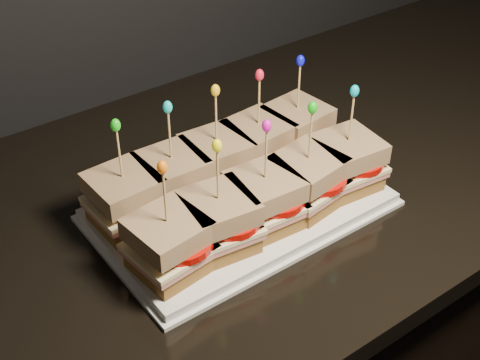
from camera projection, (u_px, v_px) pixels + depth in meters
granite_slab at (178, 216)px, 0.94m from camera, size 2.58×0.65×0.03m
platter at (240, 207)px, 0.91m from camera, size 0.38×0.23×0.02m
platter_rim at (240, 210)px, 0.92m from camera, size 0.39×0.25×0.01m
sandwich_0_bread_bot at (127, 215)px, 0.87m from camera, size 0.08×0.08×0.02m
sandwich_0_ham at (126, 206)px, 0.86m from camera, size 0.09×0.09×0.01m
sandwich_0_cheese at (126, 202)px, 0.85m from camera, size 0.09×0.09×0.01m
sandwich_0_tomato at (136, 196)px, 0.85m from camera, size 0.08×0.08×0.01m
sandwich_0_bread_top at (123, 185)px, 0.84m from camera, size 0.08×0.08×0.03m
sandwich_0_pick at (120, 157)px, 0.81m from camera, size 0.00×0.00×0.09m
sandwich_0_frill at (116, 125)px, 0.79m from camera, size 0.01×0.01×0.02m
sandwich_1_bread_bot at (174, 195)px, 0.90m from camera, size 0.08×0.08×0.02m
sandwich_1_ham at (173, 186)px, 0.89m from camera, size 0.09×0.09×0.01m
sandwich_1_cheese at (173, 182)px, 0.89m from camera, size 0.09×0.09×0.01m
sandwich_1_tomato at (183, 176)px, 0.88m from camera, size 0.08×0.08×0.01m
sandwich_1_bread_top at (172, 166)px, 0.87m from camera, size 0.08×0.08×0.03m
sandwich_1_pick at (170, 138)px, 0.85m from camera, size 0.00×0.00×0.09m
sandwich_1_frill at (168, 107)px, 0.82m from camera, size 0.01×0.01×0.02m
sandwich_2_bread_bot at (218, 177)px, 0.93m from camera, size 0.09×0.09×0.02m
sandwich_2_ham at (217, 168)px, 0.93m from camera, size 0.09×0.09×0.01m
sandwich_2_cheese at (217, 164)px, 0.92m from camera, size 0.10×0.09×0.01m
sandwich_2_tomato at (227, 158)px, 0.92m from camera, size 0.08×0.08×0.01m
sandwich_2_bread_top at (217, 148)px, 0.91m from camera, size 0.09×0.09×0.03m
sandwich_2_pick at (216, 120)px, 0.88m from camera, size 0.00×0.00×0.09m
sandwich_2_frill at (215, 90)px, 0.85m from camera, size 0.01×0.01×0.02m
sandwich_3_bread_bot at (258, 160)px, 0.97m from camera, size 0.09×0.09×0.02m
sandwich_3_ham at (258, 151)px, 0.96m from camera, size 0.09×0.09×0.01m
sandwich_3_cheese at (258, 147)px, 0.96m from camera, size 0.10×0.09×0.01m
sandwich_3_tomato at (267, 142)px, 0.95m from camera, size 0.08×0.08×0.01m
sandwich_3_bread_top at (258, 132)px, 0.94m from camera, size 0.09×0.09×0.03m
sandwich_3_pick at (259, 104)px, 0.91m from camera, size 0.00×0.00×0.09m
sandwich_3_frill at (260, 75)px, 0.89m from camera, size 0.01×0.01×0.02m
sandwich_4_bread_bot at (296, 144)px, 1.00m from camera, size 0.09×0.09×0.02m
sandwich_4_ham at (296, 135)px, 0.99m from camera, size 0.10×0.09×0.01m
sandwich_4_cheese at (296, 131)px, 0.99m from camera, size 0.10×0.09×0.01m
sandwich_4_tomato at (305, 126)px, 0.99m from camera, size 0.08×0.08×0.01m
sandwich_4_bread_top at (297, 116)px, 0.97m from camera, size 0.09×0.09×0.03m
sandwich_4_pick at (299, 89)px, 0.95m from camera, size 0.00×0.00×0.09m
sandwich_4_frill at (300, 61)px, 0.92m from camera, size 0.01×0.01×0.02m
sandwich_5_bread_bot at (170, 261)px, 0.80m from camera, size 0.09×0.09×0.02m
sandwich_5_ham at (169, 251)px, 0.79m from camera, size 0.10×0.09×0.01m
sandwich_5_cheese at (169, 247)px, 0.78m from camera, size 0.10×0.10×0.01m
sandwich_5_tomato at (180, 241)px, 0.78m from camera, size 0.08×0.08×0.01m
sandwich_5_bread_top at (168, 230)px, 0.77m from camera, size 0.09×0.09×0.03m
sandwich_5_pick at (165, 200)px, 0.74m from camera, size 0.00×0.00×0.09m
sandwich_5_frill at (162, 167)px, 0.72m from camera, size 0.01×0.01×0.02m
sandwich_6_bread_bot at (219, 237)px, 0.83m from camera, size 0.09×0.09×0.02m
sandwich_6_ham at (219, 228)px, 0.82m from camera, size 0.10×0.10×0.01m
sandwich_6_cheese at (219, 224)px, 0.82m from camera, size 0.10×0.10×0.01m
sandwich_6_tomato at (230, 218)px, 0.82m from camera, size 0.08×0.08×0.01m
sandwich_6_bread_top at (218, 207)px, 0.80m from camera, size 0.09×0.09×0.03m
sandwich_6_pick at (218, 178)px, 0.78m from camera, size 0.00×0.00×0.09m
sandwich_6_frill at (217, 146)px, 0.75m from camera, size 0.01×0.01×0.02m
sandwich_7_bread_bot at (264, 216)px, 0.87m from camera, size 0.09×0.09×0.02m
sandwich_7_ham at (265, 207)px, 0.86m from camera, size 0.09×0.09×0.01m
sandwich_7_cheese at (265, 202)px, 0.85m from camera, size 0.10×0.09×0.01m
sandwich_7_tomato at (275, 197)px, 0.85m from camera, size 0.08×0.08×0.01m
sandwich_7_bread_top at (265, 186)px, 0.84m from camera, size 0.09×0.09×0.03m
sandwich_7_pick at (266, 157)px, 0.81m from camera, size 0.00×0.00×0.09m
sandwich_7_frill at (267, 126)px, 0.78m from camera, size 0.01×0.01×0.02m
sandwich_8_bread_bot at (306, 196)px, 0.90m from camera, size 0.09×0.09×0.02m
sandwich_8_ham at (307, 187)px, 0.89m from camera, size 0.10×0.10×0.01m
sandwich_8_cheese at (307, 183)px, 0.89m from camera, size 0.10×0.10×0.01m
sandwich_8_tomato at (317, 177)px, 0.88m from camera, size 0.08×0.08×0.01m
sandwich_8_bread_top at (308, 167)px, 0.87m from camera, size 0.09×0.09×0.03m
sandwich_8_pick at (310, 139)px, 0.84m from camera, size 0.00×0.00×0.09m
sandwich_8_frill at (313, 108)px, 0.82m from camera, size 0.01×0.01×0.02m
sandwich_9_bread_bot at (345, 177)px, 0.93m from camera, size 0.09×0.09×0.02m
sandwich_9_ham at (346, 169)px, 0.92m from camera, size 0.10×0.09×0.01m
sandwich_9_cheese at (346, 164)px, 0.92m from camera, size 0.10×0.09×0.01m
sandwich_9_tomato at (356, 159)px, 0.92m from camera, size 0.08×0.08×0.01m
sandwich_9_bread_top at (348, 149)px, 0.90m from camera, size 0.09×0.09×0.03m
sandwich_9_pick at (351, 121)px, 0.88m from camera, size 0.00×0.00×0.09m
sandwich_9_frill at (355, 91)px, 0.85m from camera, size 0.01×0.01×0.02m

